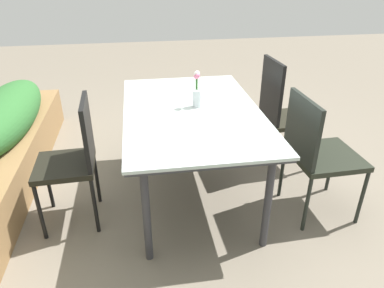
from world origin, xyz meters
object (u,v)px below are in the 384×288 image
Objects in this scene: chair_far_side at (74,156)px; dining_table at (192,117)px; chair_near_right at (280,110)px; chair_near_left at (316,149)px; flower_vase at (197,92)px.

dining_table is at bearing -80.22° from chair_far_side.
chair_far_side is 1.80m from chair_near_right.
chair_far_side is 1.00× the size of chair_near_left.
flower_vase is (-0.29, 0.81, 0.32)m from chair_near_right.
chair_far_side is at bearing 105.28° from flower_vase.
dining_table is 0.90m from chair_far_side.
dining_table is at bearing 142.84° from flower_vase.
chair_near_left is at bearing -98.16° from chair_far_side.
chair_near_right is (0.35, -0.86, -0.14)m from dining_table.
flower_vase is at bearing -77.08° from chair_far_side.
chair_far_side is at bearing -76.64° from chair_near_right.
dining_table is 1.67× the size of chair_far_side.
chair_near_right is at bearing 178.03° from chair_near_left.
dining_table is at bearing -114.83° from chair_near_left.
chair_near_left is 0.97m from flower_vase.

